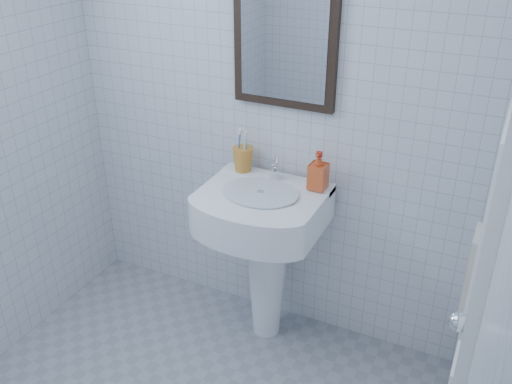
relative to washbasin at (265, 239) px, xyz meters
The scene contains 10 objects.
wall_back 0.68m from the washbasin, 107.54° to the left, with size 2.20×0.02×2.50m, color silver.
wall_right 1.57m from the washbasin, 43.71° to the right, with size 0.02×2.40×2.50m, color silver.
washbasin is the anchor object (origin of this frame).
faucet 0.35m from the washbasin, 90.00° to the left, with size 0.05×0.11×0.12m.
toothbrush_cup 0.42m from the washbasin, 145.51° to the left, with size 0.10×0.10×0.12m, color orange, non-canonical shape.
soap_dispenser 0.45m from the washbasin, 25.35° to the left, with size 0.08×0.09×0.18m, color #CD4714.
wall_mirror 0.97m from the washbasin, 90.00° to the left, with size 0.50×0.04×0.62m.
bathroom_door 1.17m from the washbasin, 23.34° to the right, with size 0.04×0.80×2.00m, color white.
towel_ring 1.13m from the washbasin, 16.15° to the right, with size 0.18×0.18×0.01m, color silver.
hand_towel 1.05m from the washbasin, 16.47° to the right, with size 0.03×0.16×0.38m, color silver.
Camera 1 is at (1.07, -1.21, 2.14)m, focal length 40.00 mm.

